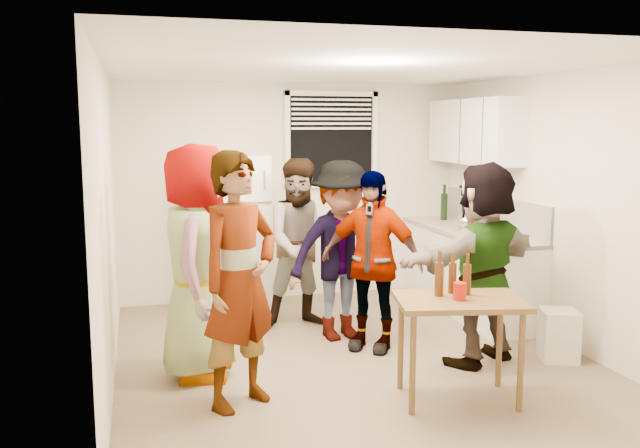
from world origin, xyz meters
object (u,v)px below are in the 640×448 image
object	(u,v)px
guest_back_right	(341,337)
beer_bottle_counter	(470,232)
trash_bin	(559,332)
wine_bottle	(444,220)
blue_cup	(472,239)
guest_grey	(200,374)
refrigerator	(235,233)
serving_table	(457,399)
guest_stripe	(242,404)
guest_orange	(480,361)
kettle	(466,230)
guest_back_left	(303,325)
red_cup	(460,300)
beer_bottle_table	(439,296)
guest_black	(370,348)

from	to	relation	value
guest_back_right	beer_bottle_counter	bearing A→B (deg)	3.40
beer_bottle_counter	trash_bin	distance (m)	1.61
wine_bottle	blue_cup	distance (m)	1.34
trash_bin	guest_grey	xyz separation A→B (m)	(-3.03, 0.47, -0.25)
refrigerator	serving_table	size ratio (longest dim) A/B	1.86
guest_stripe	guest_orange	size ratio (longest dim) A/B	1.07
serving_table	kettle	bearing A→B (deg)	61.72
wine_bottle	guest_back_left	distance (m)	2.28
kettle	red_cup	size ratio (longest dim) A/B	1.97
blue_cup	guest_orange	world-z (taller)	blue_cup
red_cup	beer_bottle_table	bearing A→B (deg)	124.57
beer_bottle_counter	guest_black	distance (m)	1.79
red_cup	guest_stripe	world-z (taller)	red_cup
beer_bottle_counter	wine_bottle	bearing A→B (deg)	80.97
beer_bottle_table	guest_orange	xyz separation A→B (m)	(0.68, 0.58, -0.77)
red_cup	guest_orange	distance (m)	1.21
trash_bin	refrigerator	bearing A→B (deg)	135.57
red_cup	guest_back_left	distance (m)	2.38
guest_back_right	guest_black	bearing A→B (deg)	-75.22
wine_bottle	red_cup	size ratio (longest dim) A/B	2.50
refrigerator	guest_orange	distance (m)	3.00
beer_bottle_counter	kettle	bearing A→B (deg)	73.89
kettle	guest_black	world-z (taller)	kettle
refrigerator	kettle	xyz separation A→B (m)	(2.40, -0.77, 0.05)
refrigerator	blue_cup	distance (m)	2.55
beer_bottle_table	guest_black	world-z (taller)	beer_bottle_table
trash_bin	guest_back_left	size ratio (longest dim) A/B	0.26
refrigerator	guest_black	distance (m)	2.13
refrigerator	guest_grey	size ratio (longest dim) A/B	0.90
refrigerator	serving_table	xyz separation A→B (m)	(1.22, -2.96, -0.85)
guest_grey	guest_back_left	xyz separation A→B (m)	(1.15, 1.12, 0.00)
guest_grey	guest_black	distance (m)	1.59
trash_bin	guest_back_left	world-z (taller)	trash_bin
refrigerator	beer_bottle_counter	distance (m)	2.53
trash_bin	guest_stripe	size ratio (longest dim) A/B	0.24
serving_table	guest_back_left	bearing A→B (deg)	106.95
refrigerator	guest_grey	distance (m)	2.20
kettle	trash_bin	world-z (taller)	kettle
trash_bin	red_cup	world-z (taller)	red_cup
guest_back_left	guest_black	bearing A→B (deg)	-60.70
guest_grey	guest_black	size ratio (longest dim) A/B	1.16
kettle	guest_grey	distance (m)	3.33
beer_bottle_table	guest_stripe	bearing A→B (deg)	171.01
wine_bottle	blue_cup	bearing A→B (deg)	-103.35
refrigerator	beer_bottle_counter	bearing A→B (deg)	-21.82
beer_bottle_table	red_cup	xyz separation A→B (m)	(0.10, -0.14, 0.00)
guest_orange	blue_cup	bearing A→B (deg)	-135.57
blue_cup	red_cup	world-z (taller)	blue_cup
kettle	beer_bottle_counter	bearing A→B (deg)	-125.81
blue_cup	red_cup	size ratio (longest dim) A/B	1.05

